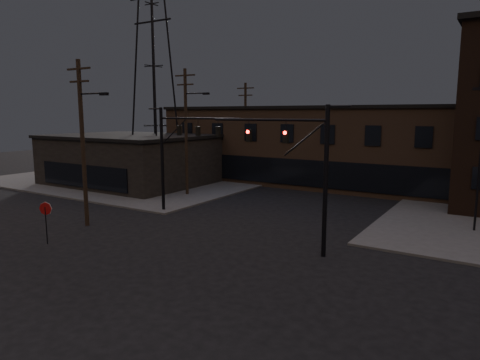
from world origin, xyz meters
name	(u,v)px	position (x,y,z in m)	size (l,w,h in m)	color
ground	(175,258)	(0.00, 0.00, 0.00)	(140.00, 140.00, 0.00)	black
sidewalk_nw	(155,175)	(-22.00, 22.00, 0.07)	(30.00, 30.00, 0.15)	#474744
building_row	(348,147)	(0.00, 28.00, 4.00)	(40.00, 12.00, 8.00)	brown
building_left	(130,161)	(-20.00, 16.00, 2.50)	(16.00, 12.00, 5.00)	black
traffic_signal_near	(306,163)	(5.36, 4.50, 4.93)	(7.12, 0.24, 8.00)	black
traffic_signal_far	(175,148)	(-6.72, 8.00, 5.01)	(7.12, 0.24, 8.00)	black
stop_sign	(46,213)	(-8.00, -1.99, 1.84)	(0.72, 0.33, 2.48)	black
utility_pole_near	(83,139)	(-9.43, 2.00, 5.87)	(3.70, 0.28, 11.00)	black
utility_pole_mid	(187,129)	(-10.44, 14.00, 6.13)	(3.70, 0.28, 11.50)	black
utility_pole_far	(245,129)	(-11.50, 26.00, 5.78)	(2.20, 0.28, 11.00)	black
transmission_tower	(154,66)	(-18.00, 18.00, 12.50)	(7.00, 7.00, 25.00)	black
car_crossing	(332,180)	(-0.85, 25.92, 0.68)	(1.44, 4.14, 1.36)	black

